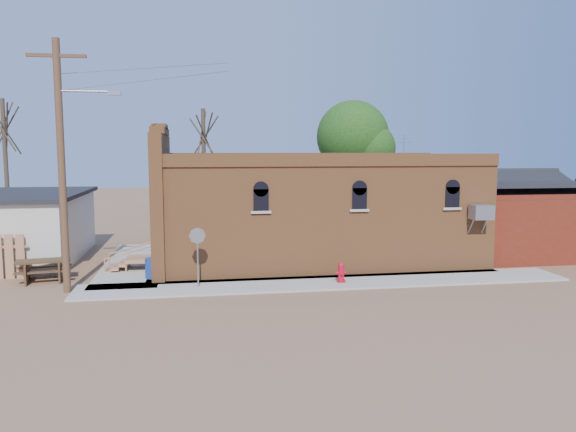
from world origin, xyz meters
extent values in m
plane|color=brown|center=(0.00, 0.00, 0.00)|extent=(120.00, 120.00, 0.00)
cube|color=#9E9991|center=(1.50, 0.90, 0.04)|extent=(19.00, 2.20, 0.08)
cube|color=#9E9991|center=(-6.30, 6.00, 0.04)|extent=(2.60, 10.00, 0.08)
cube|color=#A56232|center=(2.00, 5.50, 2.25)|extent=(14.00, 7.00, 4.50)
cube|color=black|center=(2.00, 5.50, 4.55)|extent=(13.80, 6.80, 0.12)
cube|color=#A56232|center=(-5.00, 5.50, 2.90)|extent=(0.50, 7.40, 5.80)
cube|color=navy|center=(-5.30, 4.30, 4.00)|extent=(0.08, 1.10, 1.56)
cube|color=gray|center=(8.10, 1.55, 2.60)|extent=(0.85, 0.65, 0.60)
cube|color=#521F0E|center=(11.50, 5.50, 1.60)|extent=(5.00, 6.00, 3.20)
cylinder|color=#47341C|center=(-8.20, 1.20, 4.50)|extent=(0.26, 0.26, 9.00)
cube|color=#47341C|center=(-8.20, 1.20, 8.40)|extent=(2.00, 0.12, 0.12)
cylinder|color=gray|center=(-7.30, 1.20, 7.20)|extent=(1.80, 0.08, 0.08)
cube|color=gray|center=(-6.30, 1.20, 7.15)|extent=(0.45, 0.22, 0.14)
cylinder|color=#4E3B2C|center=(-3.00, 13.00, 3.75)|extent=(0.24, 0.24, 7.50)
cylinder|color=#4E3B2C|center=(-14.00, 14.00, 4.00)|extent=(0.24, 0.24, 8.00)
cylinder|color=#4E3B2C|center=(6.00, 13.50, 3.15)|extent=(0.28, 0.28, 6.30)
sphere|color=#193F12|center=(6.00, 13.50, 5.95)|extent=(4.40, 4.40, 4.40)
cylinder|color=red|center=(1.95, 0.76, 0.11)|extent=(0.45, 0.45, 0.06)
cylinder|color=red|center=(1.95, 0.76, 0.44)|extent=(0.31, 0.31, 0.59)
sphere|color=red|center=(1.95, 0.76, 0.74)|extent=(0.23, 0.23, 0.23)
cylinder|color=red|center=(1.95, 0.61, 0.44)|extent=(0.15, 0.16, 0.11)
cylinder|color=red|center=(1.80, 0.76, 0.44)|extent=(0.16, 0.15, 0.11)
cylinder|color=red|center=(2.10, 0.76, 0.44)|extent=(0.16, 0.15, 0.11)
cylinder|color=gray|center=(-3.49, 0.89, 1.09)|extent=(0.07, 0.07, 2.03)
cylinder|color=gray|center=(-3.49, 0.87, 2.01)|extent=(0.61, 0.04, 0.61)
cylinder|color=#B00A11|center=(-3.49, 0.91, 2.01)|extent=(0.61, 0.04, 0.61)
cylinder|color=navy|center=(-5.30, 2.66, 0.48)|extent=(0.52, 0.52, 0.79)
cube|color=#48311D|center=(-10.17, 3.08, 0.39)|extent=(0.35, 1.56, 0.79)
cube|color=#48311D|center=(-8.83, 3.32, 0.39)|extent=(0.35, 1.56, 0.79)
cube|color=#48311D|center=(-9.50, 3.20, 0.81)|extent=(2.16, 1.25, 0.07)
cube|color=#48311D|center=(-9.39, 2.59, 0.47)|extent=(2.05, 0.64, 0.06)
cube|color=#48311D|center=(-9.61, 3.81, 0.47)|extent=(2.05, 0.64, 0.06)
camera|label=1|loc=(-3.56, -19.80, 5.14)|focal=35.00mm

